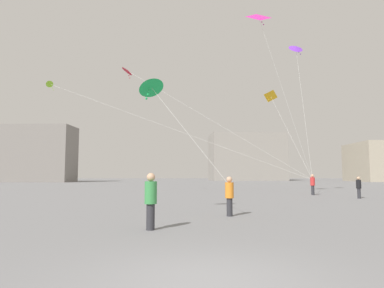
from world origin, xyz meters
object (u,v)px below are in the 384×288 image
(kite_violet_diamond, at_px, (296,49))
(building_left_hall, at_px, (32,154))
(person_in_green, at_px, (151,199))
(kite_amber_delta, at_px, (271,97))
(kite_lime_diamond, at_px, (61,88))
(person_in_orange, at_px, (229,194))
(kite_magenta_delta, at_px, (260,20))
(kite_crimson_diamond, at_px, (129,72))
(kite_emerald_diamond, at_px, (151,87))
(person_in_red, at_px, (313,184))
(person_in_black, at_px, (359,186))
(building_centre_hall, at_px, (246,157))

(kite_violet_diamond, height_order, building_left_hall, kite_violet_diamond)
(person_in_green, relative_size, kite_amber_delta, 0.18)
(kite_lime_diamond, bearing_deg, person_in_green, -63.46)
(kite_violet_diamond, bearing_deg, building_left_hall, 134.61)
(person_in_orange, xyz_separation_m, kite_amber_delta, (7.67, 23.00, 9.59))
(kite_violet_diamond, relative_size, building_left_hall, 0.68)
(kite_magenta_delta, bearing_deg, building_left_hall, 129.38)
(kite_crimson_diamond, relative_size, building_left_hall, 0.89)
(person_in_green, distance_m, kite_emerald_diamond, 6.39)
(kite_amber_delta, bearing_deg, building_left_hall, 137.57)
(kite_lime_diamond, bearing_deg, person_in_red, -16.51)
(kite_emerald_diamond, distance_m, building_left_hall, 73.34)
(person_in_red, distance_m, kite_crimson_diamond, 20.15)
(person_in_orange, bearing_deg, kite_lime_diamond, -166.42)
(person_in_green, distance_m, person_in_orange, 4.59)
(kite_emerald_diamond, distance_m, kite_magenta_delta, 17.18)
(person_in_black, height_order, kite_lime_diamond, kite_lime_diamond)
(kite_violet_diamond, height_order, kite_lime_diamond, kite_violet_diamond)
(person_in_black, height_order, kite_magenta_delta, kite_magenta_delta)
(kite_violet_diamond, distance_m, kite_crimson_diamond, 16.51)
(person_in_black, distance_m, kite_crimson_diamond, 22.81)
(person_in_red, distance_m, kite_magenta_delta, 14.76)
(kite_violet_diamond, distance_m, building_left_hall, 67.72)
(person_in_orange, bearing_deg, person_in_black, 111.78)
(person_in_black, relative_size, building_centre_hall, 0.07)
(kite_crimson_diamond, bearing_deg, kite_magenta_delta, -23.29)
(person_in_black, bearing_deg, kite_magenta_delta, 154.56)
(person_in_red, xyz_separation_m, building_centre_hall, (6.51, 69.61, 5.78))
(kite_violet_diamond, bearing_deg, kite_emerald_diamond, -126.56)
(building_left_hall, bearing_deg, building_centre_hall, 19.44)
(person_in_orange, height_order, kite_magenta_delta, kite_magenta_delta)
(kite_emerald_diamond, xyz_separation_m, kite_violet_diamond, (12.25, 16.52, 8.25))
(kite_crimson_diamond, bearing_deg, kite_violet_diamond, -3.11)
(person_in_green, distance_m, kite_amber_delta, 30.09)
(kite_crimson_diamond, xyz_separation_m, kite_lime_diamond, (-8.11, 3.79, -0.70))
(kite_emerald_diamond, height_order, building_left_hall, building_left_hall)
(person_in_red, bearing_deg, person_in_orange, 87.85)
(person_in_red, xyz_separation_m, person_in_black, (1.83, -4.26, -0.10))
(person_in_red, height_order, kite_emerald_diamond, kite_emerald_diamond)
(building_left_hall, bearing_deg, kite_crimson_diamond, -56.68)
(person_in_red, distance_m, kite_violet_diamond, 13.28)
(person_in_orange, distance_m, kite_lime_diamond, 28.85)
(person_in_black, distance_m, kite_violet_diamond, 14.96)
(kite_emerald_diamond, relative_size, kite_violet_diamond, 0.37)
(person_in_orange, xyz_separation_m, kite_emerald_diamond, (-3.46, 0.75, 4.83))
(person_in_red, distance_m, building_left_hall, 69.59)
(person_in_orange, bearing_deg, person_in_green, -62.24)
(kite_lime_diamond, bearing_deg, kite_violet_diamond, -10.83)
(person_in_red, height_order, building_centre_hall, building_centre_hall)
(person_in_orange, height_order, kite_lime_diamond, kite_lime_diamond)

